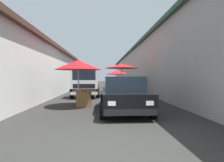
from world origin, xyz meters
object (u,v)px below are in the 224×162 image
(fruit_stall_far_right, at_px, (117,75))
(hatchback_car, at_px, (123,94))
(delivery_truck, at_px, (85,83))
(vendor_by_crates, at_px, (79,82))
(fruit_stall_mid_lane, at_px, (122,71))
(fruit_stall_near_left, at_px, (79,70))
(fruit_stall_near_right, at_px, (115,75))

(fruit_stall_far_right, bearing_deg, hatchback_car, 176.58)
(hatchback_car, xyz_separation_m, delivery_truck, (5.19, 2.10, 0.30))
(vendor_by_crates, bearing_deg, fruit_stall_mid_lane, -143.25)
(fruit_stall_near_left, xyz_separation_m, delivery_truck, (4.13, 0.12, -0.74))
(fruit_stall_near_right, relative_size, fruit_stall_mid_lane, 1.00)
(fruit_stall_mid_lane, bearing_deg, fruit_stall_far_right, 0.53)
(fruit_stall_mid_lane, height_order, hatchback_car, fruit_stall_mid_lane)
(delivery_truck, bearing_deg, vendor_by_crates, 12.81)
(fruit_stall_near_right, relative_size, hatchback_car, 0.63)
(fruit_stall_far_right, relative_size, vendor_by_crates, 1.42)
(hatchback_car, height_order, delivery_truck, delivery_truck)
(fruit_stall_near_left, xyz_separation_m, fruit_stall_mid_lane, (4.08, -2.54, 0.09))
(fruit_stall_near_left, bearing_deg, fruit_stall_near_right, -10.87)
(fruit_stall_far_right, relative_size, fruit_stall_mid_lane, 0.90)
(fruit_stall_far_right, bearing_deg, delivery_truck, 144.68)
(fruit_stall_near_right, xyz_separation_m, vendor_by_crates, (-5.36, 4.06, -0.78))
(hatchback_car, bearing_deg, fruit_stall_near_right, -3.00)
(delivery_truck, relative_size, vendor_by_crates, 3.16)
(fruit_stall_mid_lane, distance_m, delivery_truck, 2.79)
(fruit_stall_far_right, xyz_separation_m, fruit_stall_mid_lane, (-3.76, -0.03, 0.24))
(fruit_stall_far_right, relative_size, fruit_stall_near_left, 0.96)
(fruit_stall_far_right, xyz_separation_m, hatchback_car, (-8.90, 0.53, -0.89))
(fruit_stall_near_left, relative_size, delivery_truck, 0.46)
(vendor_by_crates, bearing_deg, hatchback_car, -162.42)
(fruit_stall_mid_lane, bearing_deg, hatchback_car, 173.71)
(fruit_stall_near_right, height_order, fruit_stall_near_left, fruit_stall_near_left)
(fruit_stall_near_left, bearing_deg, delivery_truck, 1.66)
(fruit_stall_mid_lane, distance_m, hatchback_car, 5.29)
(vendor_by_crates, bearing_deg, fruit_stall_near_right, -37.15)
(delivery_truck, bearing_deg, hatchback_car, -158.02)
(fruit_stall_near_right, bearing_deg, hatchback_car, 177.00)
(fruit_stall_far_right, height_order, hatchback_car, fruit_stall_far_right)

